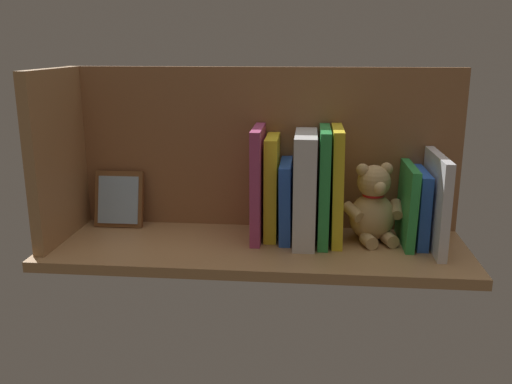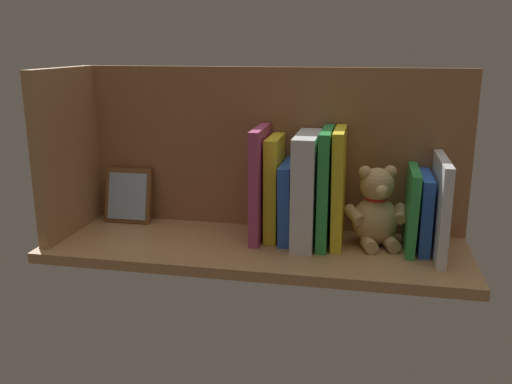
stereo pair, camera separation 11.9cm
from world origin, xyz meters
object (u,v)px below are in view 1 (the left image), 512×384
object	(u,v)px
book_0	(435,201)
picture_frame_leaning	(119,199)
dictionary_thick_white	(305,188)
teddy_bear	(373,207)

from	to	relation	value
book_0	picture_frame_leaning	world-z (taller)	book_0
dictionary_thick_white	teddy_bear	bearing A→B (deg)	-174.51
picture_frame_leaning	book_0	bearing A→B (deg)	173.99
teddy_bear	book_0	bearing A→B (deg)	150.67
book_0	picture_frame_leaning	xyz separation A→B (cm)	(71.82, -7.56, -3.60)
book_0	dictionary_thick_white	bearing A→B (deg)	-2.86
book_0	teddy_bear	distance (cm)	13.15
dictionary_thick_white	book_0	bearing A→B (deg)	177.14
book_0	picture_frame_leaning	bearing A→B (deg)	-6.01
book_0	dictionary_thick_white	distance (cm)	27.72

